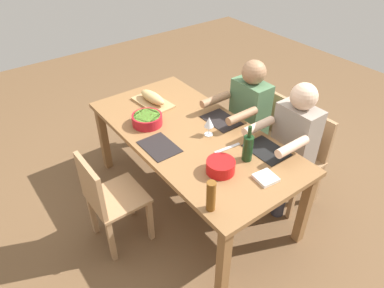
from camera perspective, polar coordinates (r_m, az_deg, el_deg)
name	(u,v)px	position (r m, az deg, el deg)	size (l,w,h in m)	color
ground_plane	(192,198)	(3.38, 0.00, -8.62)	(8.00, 8.00, 0.00)	brown
dining_table	(192,141)	(2.95, 0.00, 0.51)	(1.92, 0.95, 0.74)	olive
chair_far_center	(258,127)	(3.50, 10.51, 2.71)	(0.40, 0.40, 0.85)	#A87F56
diner_far_center	(246,114)	(3.27, 8.66, 4.79)	(0.41, 0.53, 1.20)	#2D2D38
chair_far_right	(301,154)	(3.24, 17.11, -1.50)	(0.40, 0.40, 0.85)	#A87F56
diner_far_right	(291,141)	(2.99, 15.64, 0.44)	(0.41, 0.53, 1.20)	#2D2D38
chair_near_center	(107,197)	(2.77, -13.44, -8.32)	(0.40, 0.40, 0.85)	#A87F56
serving_bowl_pasta	(221,166)	(2.50, 4.60, -3.49)	(0.20, 0.20, 0.09)	red
serving_bowl_salad	(147,119)	(3.01, -7.19, 3.99)	(0.25, 0.25, 0.09)	#B21923
cutting_board	(153,103)	(3.33, -6.27, 6.61)	(0.40, 0.22, 0.02)	tan
bread_loaf	(153,97)	(3.30, -6.33, 7.44)	(0.32, 0.11, 0.09)	tan
wine_bottle	(248,147)	(2.60, 8.93, -0.55)	(0.08, 0.08, 0.29)	#193819
beer_bottle	(211,196)	(2.19, 3.06, -8.33)	(0.06, 0.06, 0.22)	brown
wine_glass	(209,123)	(2.82, 2.74, 3.43)	(0.08, 0.08, 0.17)	silver
placemat_far_center	(221,120)	(3.07, 4.73, 3.81)	(0.32, 0.23, 0.01)	black
placemat_far_right	(266,150)	(2.77, 11.84, -0.96)	(0.32, 0.23, 0.01)	black
placemat_near_center	(159,147)	(2.76, -5.25, -0.42)	(0.32, 0.23, 0.01)	black
carving_knife	(227,148)	(2.74, 5.68, -0.68)	(0.23, 0.02, 0.01)	silver
napkin_stack	(266,178)	(2.51, 11.72, -5.33)	(0.14, 0.14, 0.02)	white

